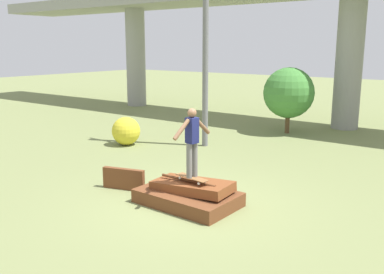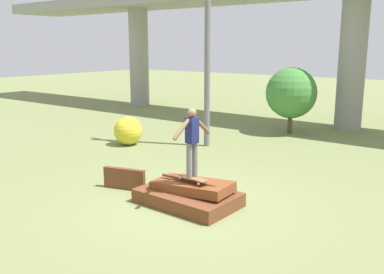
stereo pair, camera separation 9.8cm
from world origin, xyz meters
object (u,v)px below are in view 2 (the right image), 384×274
bush_yellow_flowering (128,131)px  utility_pole (208,25)px  skateboard (192,178)px  tree_behind_left (291,93)px  skater (192,138)px

bush_yellow_flowering → utility_pole: bearing=33.4°
skateboard → tree_behind_left: tree_behind_left is taller
skateboard → bush_yellow_flowering: size_ratio=0.85×
skateboard → utility_pole: 6.77m
skater → bush_yellow_flowering: size_ratio=1.50×
utility_pole → bush_yellow_flowering: utility_pole is taller
skateboard → tree_behind_left: 8.96m
tree_behind_left → bush_yellow_flowering: (-3.71, -5.35, -1.12)m
utility_pole → tree_behind_left: bearing=70.0°
skater → bush_yellow_flowering: bearing=147.8°
bush_yellow_flowering → skater: bearing=-32.2°
skateboard → skater: bearing=180.0°
skater → bush_yellow_flowering: skater is taller
skater → tree_behind_left: size_ratio=0.57×
tree_behind_left → utility_pole: bearing=-110.0°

